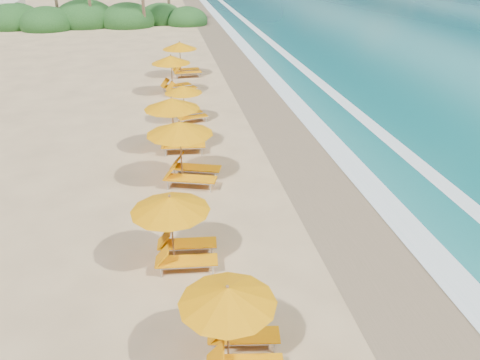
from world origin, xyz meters
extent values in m
plane|color=tan|center=(0.00, 0.00, 0.00)|extent=(160.00, 160.00, 0.00)
cube|color=#836B4E|center=(4.00, 0.00, 0.01)|extent=(4.00, 160.00, 0.01)
cube|color=white|center=(5.50, 0.00, 0.03)|extent=(1.20, 160.00, 0.01)
cube|color=white|center=(8.50, 0.00, 0.02)|extent=(0.80, 160.00, 0.01)
cylinder|color=olive|center=(-1.44, -6.94, 1.07)|extent=(0.05, 0.05, 2.14)
cone|color=orange|center=(-1.44, -6.94, 1.96)|extent=(2.49, 2.49, 0.43)
sphere|color=olive|center=(-1.44, -6.94, 2.20)|extent=(0.08, 0.08, 0.08)
cylinder|color=olive|center=(-2.53, -2.90, 1.14)|extent=(0.06, 0.06, 2.27)
cone|color=orange|center=(-2.53, -2.90, 2.08)|extent=(2.52, 2.52, 0.46)
sphere|color=olive|center=(-2.53, -2.90, 2.33)|extent=(0.08, 0.08, 0.08)
cylinder|color=olive|center=(-1.96, 2.61, 1.29)|extent=(0.06, 0.06, 2.57)
cone|color=orange|center=(-1.96, 2.61, 2.35)|extent=(3.31, 3.31, 0.52)
sphere|color=olive|center=(-1.96, 2.61, 2.64)|extent=(0.09, 0.09, 0.09)
cylinder|color=olive|center=(-2.14, 6.05, 1.25)|extent=(0.06, 0.06, 2.50)
cone|color=orange|center=(-2.14, 6.05, 2.29)|extent=(2.76, 2.76, 0.50)
sphere|color=olive|center=(-2.14, 6.05, 2.57)|extent=(0.09, 0.09, 0.09)
cylinder|color=olive|center=(-1.42, 9.98, 0.99)|extent=(0.05, 0.05, 1.99)
cone|color=orange|center=(-1.42, 9.98, 1.82)|extent=(2.52, 2.52, 0.40)
sphere|color=olive|center=(-1.42, 9.98, 2.04)|extent=(0.07, 0.07, 0.07)
cylinder|color=olive|center=(-1.86, 15.51, 1.22)|extent=(0.06, 0.06, 2.44)
cone|color=orange|center=(-1.86, 15.51, 2.23)|extent=(3.18, 3.18, 0.49)
sphere|color=olive|center=(-1.86, 15.51, 2.51)|extent=(0.09, 0.09, 0.09)
cylinder|color=olive|center=(-1.08, 19.95, 1.22)|extent=(0.06, 0.06, 2.45)
cone|color=orange|center=(-1.08, 19.95, 2.24)|extent=(2.72, 2.72, 0.49)
sphere|color=olive|center=(-1.08, 19.95, 2.51)|extent=(0.09, 0.09, 0.09)
ellipsoid|color=#163D14|center=(-6.00, 45.00, 0.62)|extent=(6.40, 6.40, 4.16)
ellipsoid|color=#163D14|center=(-11.00, 46.00, 0.70)|extent=(7.20, 7.20, 4.68)
ellipsoid|color=#163D14|center=(-15.00, 44.00, 0.58)|extent=(6.00, 6.00, 3.90)
ellipsoid|color=#163D14|center=(-2.00, 47.00, 0.55)|extent=(5.60, 5.60, 3.64)
ellipsoid|color=#163D14|center=(-19.00, 46.00, 0.64)|extent=(6.60, 6.60, 4.29)
ellipsoid|color=#163D14|center=(1.00, 45.00, 0.49)|extent=(5.00, 5.00, 3.25)
cylinder|color=brown|center=(-4.00, 43.00, 2.50)|extent=(0.36, 0.36, 5.00)
cylinder|color=brown|center=(-10.00, 44.00, 2.80)|extent=(0.36, 0.36, 5.60)
camera|label=1|loc=(-2.48, -14.85, 8.77)|focal=35.19mm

